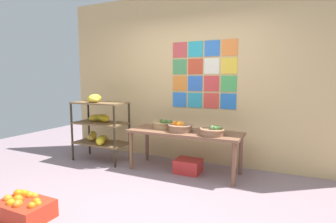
{
  "coord_description": "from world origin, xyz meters",
  "views": [
    {
      "loc": [
        1.55,
        -2.54,
        1.42
      ],
      "look_at": [
        0.0,
        0.72,
        0.98
      ],
      "focal_mm": 28.34,
      "sensor_mm": 36.0,
      "label": 1
    }
  ],
  "objects_px": {
    "fruit_basket_left": "(213,131)",
    "produce_crate_under_table": "(188,166)",
    "display_table": "(184,136)",
    "fruit_basket_centre": "(164,124)",
    "banana_shelf_unit": "(99,123)",
    "fruit_basket_right": "(180,127)",
    "orange_crate_foreground": "(24,208)"
  },
  "relations": [
    {
      "from": "fruit_basket_right",
      "to": "orange_crate_foreground",
      "type": "relative_size",
      "value": 0.69
    },
    {
      "from": "fruit_basket_left",
      "to": "orange_crate_foreground",
      "type": "bearing_deg",
      "value": -126.99
    },
    {
      "from": "display_table",
      "to": "banana_shelf_unit",
      "type": "bearing_deg",
      "value": -176.95
    },
    {
      "from": "fruit_basket_left",
      "to": "produce_crate_under_table",
      "type": "bearing_deg",
      "value": 169.05
    },
    {
      "from": "display_table",
      "to": "fruit_basket_right",
      "type": "height_order",
      "value": "fruit_basket_right"
    },
    {
      "from": "banana_shelf_unit",
      "to": "orange_crate_foreground",
      "type": "relative_size",
      "value": 2.16
    },
    {
      "from": "fruit_basket_left",
      "to": "produce_crate_under_table",
      "type": "xyz_separation_m",
      "value": [
        -0.4,
        0.08,
        -0.6
      ]
    },
    {
      "from": "fruit_basket_right",
      "to": "display_table",
      "type": "bearing_deg",
      "value": 44.18
    },
    {
      "from": "fruit_basket_left",
      "to": "fruit_basket_centre",
      "type": "bearing_deg",
      "value": 168.4
    },
    {
      "from": "fruit_basket_centre",
      "to": "fruit_basket_left",
      "type": "distance_m",
      "value": 0.88
    },
    {
      "from": "fruit_basket_centre",
      "to": "orange_crate_foreground",
      "type": "bearing_deg",
      "value": -105.35
    },
    {
      "from": "display_table",
      "to": "fruit_basket_centre",
      "type": "bearing_deg",
      "value": 169.79
    },
    {
      "from": "fruit_basket_centre",
      "to": "fruit_basket_left",
      "type": "relative_size",
      "value": 1.01
    },
    {
      "from": "display_table",
      "to": "produce_crate_under_table",
      "type": "height_order",
      "value": "display_table"
    },
    {
      "from": "orange_crate_foreground",
      "to": "display_table",
      "type": "bearing_deg",
      "value": 64.43
    },
    {
      "from": "display_table",
      "to": "produce_crate_under_table",
      "type": "bearing_deg",
      "value": -21.7
    },
    {
      "from": "fruit_basket_right",
      "to": "produce_crate_under_table",
      "type": "xyz_separation_m",
      "value": [
        0.13,
        0.02,
        -0.6
      ]
    },
    {
      "from": "display_table",
      "to": "fruit_basket_left",
      "type": "bearing_deg",
      "value": -12.73
    },
    {
      "from": "display_table",
      "to": "fruit_basket_centre",
      "type": "xyz_separation_m",
      "value": [
        -0.39,
        0.07,
        0.14
      ]
    },
    {
      "from": "banana_shelf_unit",
      "to": "orange_crate_foreground",
      "type": "xyz_separation_m",
      "value": [
        0.62,
        -1.92,
        -0.54
      ]
    },
    {
      "from": "produce_crate_under_table",
      "to": "display_table",
      "type": "bearing_deg",
      "value": 158.3
    },
    {
      "from": "display_table",
      "to": "fruit_basket_right",
      "type": "distance_m",
      "value": 0.15
    },
    {
      "from": "fruit_basket_left",
      "to": "fruit_basket_right",
      "type": "xyz_separation_m",
      "value": [
        -0.52,
        0.06,
        0.0
      ]
    },
    {
      "from": "fruit_basket_left",
      "to": "fruit_basket_right",
      "type": "height_order",
      "value": "fruit_basket_right"
    },
    {
      "from": "banana_shelf_unit",
      "to": "fruit_basket_right",
      "type": "height_order",
      "value": "banana_shelf_unit"
    },
    {
      "from": "fruit_basket_centre",
      "to": "fruit_basket_right",
      "type": "distance_m",
      "value": 0.36
    },
    {
      "from": "fruit_basket_centre",
      "to": "fruit_basket_right",
      "type": "height_order",
      "value": "fruit_basket_right"
    },
    {
      "from": "display_table",
      "to": "produce_crate_under_table",
      "type": "relative_size",
      "value": 4.48
    },
    {
      "from": "fruit_basket_right",
      "to": "orange_crate_foreground",
      "type": "distance_m",
      "value": 2.24
    },
    {
      "from": "orange_crate_foreground",
      "to": "banana_shelf_unit",
      "type": "bearing_deg",
      "value": 107.82
    },
    {
      "from": "fruit_basket_right",
      "to": "produce_crate_under_table",
      "type": "relative_size",
      "value": 0.97
    },
    {
      "from": "fruit_basket_centre",
      "to": "fruit_basket_right",
      "type": "xyz_separation_m",
      "value": [
        0.34,
        -0.12,
        0.0
      ]
    }
  ]
}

